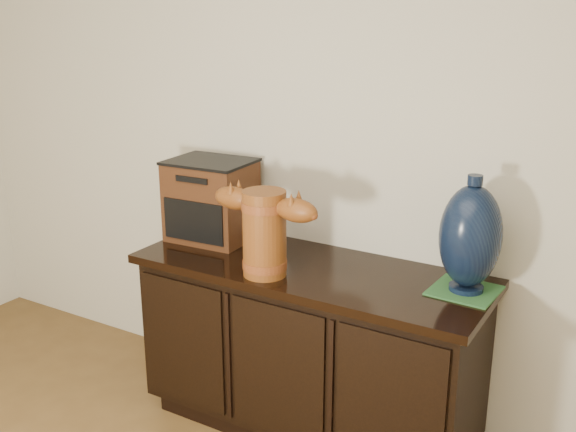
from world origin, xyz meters
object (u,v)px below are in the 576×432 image
Objects in this scene: lamp_base at (470,237)px; spray_can at (273,235)px; tv_radio at (211,200)px; sideboard at (309,348)px; terracotta_vessel at (264,228)px.

spray_can is at bearing -179.93° from lamp_base.
spray_can is at bearing -4.35° from tv_radio.
lamp_base reaches higher than spray_can.
spray_can is (-0.84, -0.00, -0.14)m from lamp_base.
spray_can is (-0.22, 0.07, 0.44)m from sideboard.
terracotta_vessel is at bearing -32.23° from tv_radio.
terracotta_vessel is 1.28× the size of tv_radio.
lamp_base is (0.62, 0.08, 0.58)m from sideboard.
sideboard is 9.42× the size of spray_can.
terracotta_vessel is (-0.11, -0.16, 0.56)m from sideboard.
terracotta_vessel is 3.10× the size of spray_can.
tv_radio is 1.17m from lamp_base.
lamp_base reaches higher than terracotta_vessel.
tv_radio reaches higher than terracotta_vessel.
tv_radio is (-0.55, 0.08, 0.55)m from sideboard.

